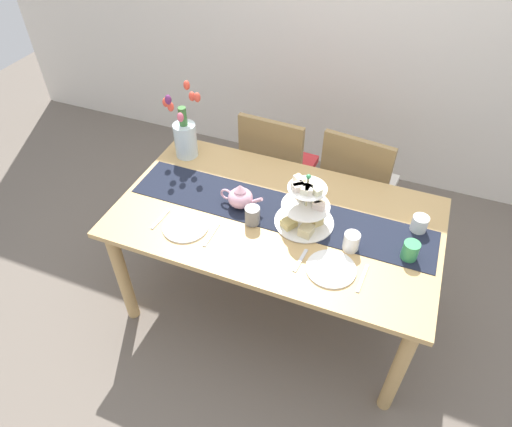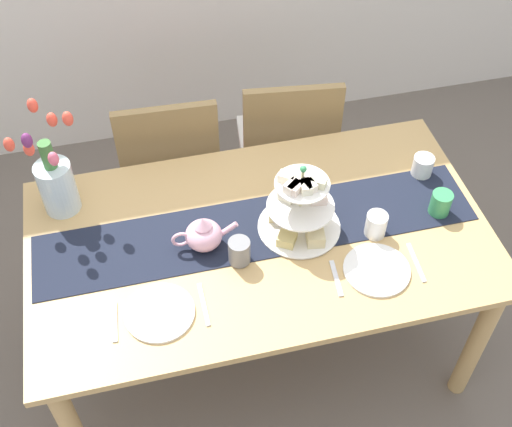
{
  "view_description": "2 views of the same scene",
  "coord_description": "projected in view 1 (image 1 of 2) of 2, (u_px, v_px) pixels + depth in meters",
  "views": [
    {
      "loc": [
        0.52,
        -1.61,
        2.33
      ],
      "look_at": [
        -0.09,
        -0.07,
        0.78
      ],
      "focal_mm": 31.77,
      "sensor_mm": 36.0,
      "label": 1
    },
    {
      "loc": [
        -0.37,
        -1.47,
        2.53
      ],
      "look_at": [
        -0.0,
        0.05,
        0.8
      ],
      "focal_mm": 45.97,
      "sensor_mm": 36.0,
      "label": 2
    }
  ],
  "objects": [
    {
      "name": "ground_plane",
      "position": [
        273.0,
        301.0,
        2.83
      ],
      "size": [
        8.0,
        8.0,
        0.0
      ],
      "primitive_type": "plane",
      "color": "#6B6056"
    },
    {
      "name": "room_wall_rear",
      "position": [
        359.0,
        4.0,
        3.01
      ],
      "size": [
        6.0,
        0.08,
        2.6
      ],
      "primitive_type": "cube",
      "color": "silver",
      "rests_on": "ground_plane"
    },
    {
      "name": "dining_table",
      "position": [
        276.0,
        229.0,
        2.39
      ],
      "size": [
        1.65,
        0.93,
        0.74
      ],
      "color": "tan",
      "rests_on": "ground_plane"
    },
    {
      "name": "chair_left",
      "position": [
        276.0,
        166.0,
        3.02
      ],
      "size": [
        0.44,
        0.44,
        0.91
      ],
      "color": "olive",
      "rests_on": "ground_plane"
    },
    {
      "name": "chair_right",
      "position": [
        357.0,
        184.0,
        2.88
      ],
      "size": [
        0.47,
        0.47,
        0.91
      ],
      "color": "olive",
      "rests_on": "ground_plane"
    },
    {
      "name": "table_runner",
      "position": [
        279.0,
        211.0,
        2.35
      ],
      "size": [
        1.6,
        0.29,
        0.0
      ],
      "primitive_type": "cube",
      "color": "black",
      "rests_on": "dining_table"
    },
    {
      "name": "tiered_cake_stand",
      "position": [
        305.0,
        208.0,
        2.22
      ],
      "size": [
        0.3,
        0.3,
        0.3
      ],
      "color": "beige",
      "rests_on": "table_runner"
    },
    {
      "name": "teapot",
      "position": [
        240.0,
        197.0,
        2.34
      ],
      "size": [
        0.24,
        0.13,
        0.14
      ],
      "color": "#E5A8BC",
      "rests_on": "table_runner"
    },
    {
      "name": "tulip_vase",
      "position": [
        185.0,
        134.0,
        2.62
      ],
      "size": [
        0.25,
        0.21,
        0.43
      ],
      "color": "silver",
      "rests_on": "dining_table"
    },
    {
      "name": "cream_jug",
      "position": [
        419.0,
        224.0,
        2.22
      ],
      "size": [
        0.08,
        0.08,
        0.08
      ],
      "primitive_type": "cylinder",
      "color": "white",
      "rests_on": "dining_table"
    },
    {
      "name": "dinner_plate_left",
      "position": [
        186.0,
        226.0,
        2.26
      ],
      "size": [
        0.23,
        0.23,
        0.01
      ],
      "primitive_type": "cylinder",
      "color": "white",
      "rests_on": "dining_table"
    },
    {
      "name": "fork_left",
      "position": [
        160.0,
        219.0,
        2.3
      ],
      "size": [
        0.03,
        0.15,
        0.01
      ],
      "primitive_type": "cube",
      "rotation": [
        0.0,
        0.0,
        -0.07
      ],
      "color": "silver",
      "rests_on": "dining_table"
    },
    {
      "name": "knife_left",
      "position": [
        212.0,
        234.0,
        2.22
      ],
      "size": [
        0.01,
        0.17,
        0.01
      ],
      "primitive_type": "cube",
      "rotation": [
        0.0,
        0.0,
        0.0
      ],
      "color": "silver",
      "rests_on": "dining_table"
    },
    {
      "name": "dinner_plate_right",
      "position": [
        331.0,
        269.0,
        2.06
      ],
      "size": [
        0.23,
        0.23,
        0.01
      ],
      "primitive_type": "cylinder",
      "color": "white",
      "rests_on": "dining_table"
    },
    {
      "name": "fork_right",
      "position": [
        300.0,
        260.0,
        2.1
      ],
      "size": [
        0.03,
        0.15,
        0.01
      ],
      "primitive_type": "cube",
      "rotation": [
        0.0,
        0.0,
        -0.09
      ],
      "color": "silver",
      "rests_on": "dining_table"
    },
    {
      "name": "knife_right",
      "position": [
        362.0,
        278.0,
        2.02
      ],
      "size": [
        0.02,
        0.17,
        0.01
      ],
      "primitive_type": "cube",
      "rotation": [
        0.0,
        0.0,
        -0.06
      ],
      "color": "silver",
      "rests_on": "dining_table"
    },
    {
      "name": "mug_grey",
      "position": [
        252.0,
        215.0,
        2.25
      ],
      "size": [
        0.08,
        0.08,
        0.09
      ],
      "primitive_type": "cylinder",
      "color": "slate",
      "rests_on": "table_runner"
    },
    {
      "name": "mug_white_text",
      "position": [
        351.0,
        242.0,
        2.12
      ],
      "size": [
        0.08,
        0.08,
        0.09
      ],
      "primitive_type": "cylinder",
      "color": "white",
      "rests_on": "dining_table"
    },
    {
      "name": "mug_orange",
      "position": [
        410.0,
        251.0,
        2.08
      ],
      "size": [
        0.08,
        0.08,
        0.09
      ],
      "primitive_type": "cylinder",
      "color": "#389356",
      "rests_on": "dining_table"
    }
  ]
}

